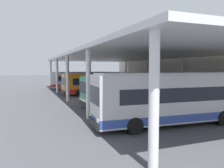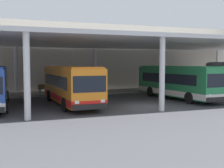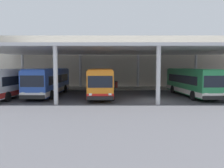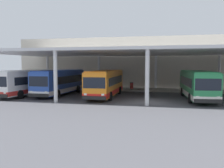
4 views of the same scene
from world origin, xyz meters
name	(u,v)px [view 3 (image 3 of 4)]	position (x,y,z in m)	size (l,w,h in m)	color
ground_plane	(152,100)	(0.00, 0.00, 0.00)	(200.00, 200.00, 0.00)	#47474C
platform_kerb	(138,88)	(0.00, 11.75, 0.09)	(42.00, 4.50, 0.18)	gray
station_building_facade	(136,62)	(0.00, 15.00, 4.20)	(48.00, 1.60, 8.39)	beige
canopy_shelter	(144,51)	(0.00, 5.50, 5.29)	(40.00, 17.00, 5.55)	silver
bus_nearest_bay	(11,82)	(-15.37, 2.38, 1.66)	(3.32, 10.69, 3.17)	white
bus_second_bay	(48,82)	(-11.62, 3.70, 1.66)	(2.91, 10.59, 3.17)	#284CA8
bus_middle_bay	(100,82)	(-5.41, 2.99, 1.66)	(2.94, 10.60, 3.17)	orange
bus_far_bay	(191,82)	(5.07, 3.23, 1.66)	(3.27, 10.68, 3.17)	#28844C
bench_waiting	(98,84)	(-6.16, 11.82, 0.66)	(1.80, 0.45, 0.92)	brown
trash_bin	(115,84)	(-3.53, 11.64, 0.68)	(0.52, 0.52, 0.98)	maroon
banner_sign	(59,76)	(-11.99, 10.94, 1.98)	(0.70, 0.12, 3.20)	#B2B2B7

